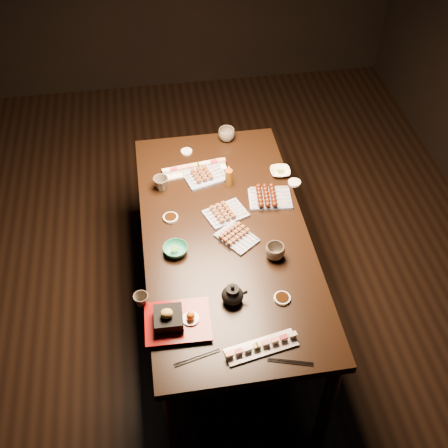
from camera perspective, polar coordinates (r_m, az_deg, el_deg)
The scene contains 23 objects.
ground at distance 3.80m, azimuth -0.82°, elevation -5.84°, with size 5.00×5.00×0.00m, color black.
dining_table at distance 3.35m, azimuth 0.13°, elevation -5.33°, with size 0.90×1.80×0.75m, color black.
sushi_platter_near at distance 2.61m, azimuth 3.82°, elevation -12.23°, with size 0.34×0.09×0.04m, color white, non-canonical shape.
sushi_platter_far at distance 3.44m, azimuth -3.05°, elevation 5.78°, with size 0.39×0.11×0.05m, color white, non-canonical shape.
yakitori_plate_center at distance 3.14m, azimuth 0.17°, elevation 1.33°, with size 0.22×0.16×0.06m, color #828EB6, non-canonical shape.
yakitori_plate_right at distance 3.01m, azimuth 1.30°, elevation -1.18°, with size 0.21×0.15×0.05m, color #828EB6, non-canonical shape.
yakitori_plate_left at distance 3.38m, azimuth -1.94°, elevation 5.14°, with size 0.24×0.17×0.06m, color #828EB6, non-canonical shape.
tsukune_plate at distance 3.24m, azimuth 4.71°, elevation 2.86°, with size 0.24×0.18×0.06m, color #828EB6, non-canonical shape.
edamame_bowl_green at distance 2.96m, azimuth -4.95°, elevation -2.62°, with size 0.13×0.13×0.04m, color #309374.
edamame_bowl_cream at distance 3.43m, azimuth 5.72°, elevation 5.30°, with size 0.12×0.12×0.03m, color #FCEECE.
tempura_tray at distance 2.66m, azimuth -4.77°, elevation -9.38°, with size 0.31×0.25×0.11m, color black, non-canonical shape.
teacup_near_left at distance 2.76m, azimuth -8.40°, elevation -7.65°, with size 0.07×0.07×0.07m, color brown.
teacup_mid_right at distance 2.93m, azimuth 5.20°, elevation -2.82°, with size 0.10×0.10×0.08m, color brown.
teacup_far_left at distance 3.31m, azimuth -6.42°, elevation 4.12°, with size 0.09×0.09×0.08m, color brown.
teacup_far_right at distance 3.66m, azimuth 0.27°, elevation 9.07°, with size 0.11×0.11×0.08m, color brown.
teapot at distance 2.73m, azimuth 0.87°, elevation -7.08°, with size 0.13×0.13×0.11m, color black, non-canonical shape.
condiment_bottle at distance 3.31m, azimuth 0.49°, elevation 5.01°, with size 0.04×0.04×0.14m, color brown.
sauce_dish_west at distance 3.15m, azimuth -5.45°, elevation 0.64°, with size 0.08×0.08×0.01m, color white.
sauce_dish_east at distance 3.38m, azimuth 7.17°, elevation 4.20°, with size 0.08×0.08×0.01m, color white.
sauce_dish_se at distance 2.78m, azimuth 5.92°, elevation -7.51°, with size 0.08×0.08×0.01m, color white.
sauce_dish_nw at distance 3.59m, azimuth -3.83°, elevation 7.36°, with size 0.07×0.07×0.01m, color white.
chopsticks_near at distance 2.59m, azimuth -2.74°, elevation -13.37°, with size 0.22×0.02×0.01m, color black, non-canonical shape.
chopsticks_se at distance 2.60m, azimuth 6.74°, elevation -13.71°, with size 0.21×0.02×0.01m, color black, non-canonical shape.
Camera 1 is at (-0.31, -2.34, 2.98)m, focal length 45.00 mm.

